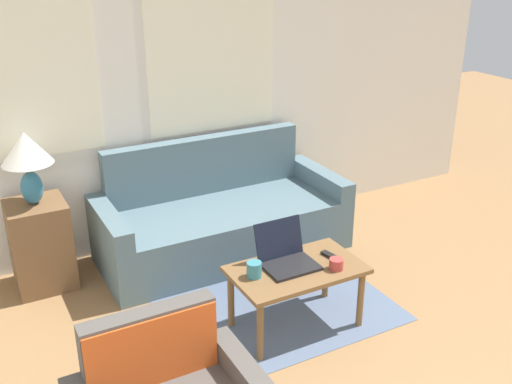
% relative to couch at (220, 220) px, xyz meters
% --- Properties ---
extents(wall_back, '(6.89, 0.06, 2.60)m').
position_rel_couch_xyz_m(wall_back, '(-0.50, 0.42, 1.04)').
color(wall_back, white).
rests_on(wall_back, ground_plane).
extents(rug, '(1.52, 1.81, 0.01)m').
position_rel_couch_xyz_m(rug, '(-0.02, -0.63, -0.26)').
color(rug, slate).
rests_on(rug, ground_plane).
extents(couch, '(1.97, 0.82, 0.89)m').
position_rel_couch_xyz_m(couch, '(0.00, 0.00, 0.00)').
color(couch, slate).
rests_on(couch, ground_plane).
extents(side_table, '(0.40, 0.40, 0.66)m').
position_rel_couch_xyz_m(side_table, '(-1.37, 0.12, 0.06)').
color(side_table, brown).
rests_on(side_table, ground_plane).
extents(table_lamp, '(0.35, 0.35, 0.52)m').
position_rel_couch_xyz_m(table_lamp, '(-1.37, 0.12, 0.75)').
color(table_lamp, teal).
rests_on(table_lamp, side_table).
extents(coffee_table, '(0.85, 0.50, 0.44)m').
position_rel_couch_xyz_m(coffee_table, '(-0.02, -1.20, 0.11)').
color(coffee_table, brown).
rests_on(coffee_table, ground_plane).
extents(laptop, '(0.33, 0.32, 0.26)m').
position_rel_couch_xyz_m(laptop, '(-0.05, -1.12, 0.23)').
color(laptop, black).
rests_on(laptop, coffee_table).
extents(cup_navy, '(0.09, 0.09, 0.10)m').
position_rel_couch_xyz_m(cup_navy, '(-0.31, -1.16, 0.22)').
color(cup_navy, teal).
rests_on(cup_navy, coffee_table).
extents(cup_yellow, '(0.09, 0.09, 0.07)m').
position_rel_couch_xyz_m(cup_yellow, '(0.20, -1.33, 0.21)').
color(cup_yellow, '#B23D38').
rests_on(cup_yellow, coffee_table).
extents(tv_remote, '(0.07, 0.16, 0.02)m').
position_rel_couch_xyz_m(tv_remote, '(0.25, -1.19, 0.18)').
color(tv_remote, black).
rests_on(tv_remote, coffee_table).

